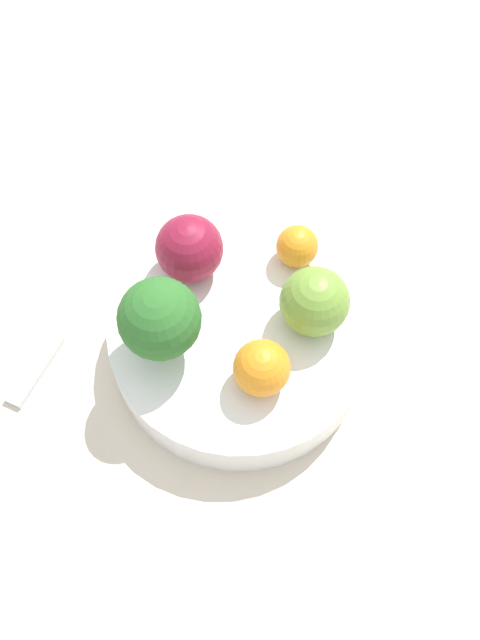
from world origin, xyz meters
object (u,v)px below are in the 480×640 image
object	(u,v)px
apple_red	(315,303)
spoon	(35,373)
apple_green	(189,248)
broccoli	(160,320)
orange_front	(262,368)
orange_back	(297,246)
bowl	(240,338)

from	to	relation	value
apple_red	spoon	world-z (taller)	apple_red
spoon	apple_green	bearing A→B (deg)	-65.27
broccoli	orange_front	world-z (taller)	broccoli
orange_back	bowl	bearing A→B (deg)	137.45
broccoli	apple_red	bearing A→B (deg)	-85.51
bowl	orange_back	world-z (taller)	orange_back
bowl	orange_back	distance (m)	0.09
broccoli	spoon	distance (m)	0.14
apple_red	spoon	size ratio (longest dim) A/B	0.80
orange_front	spoon	xyz separation A→B (m)	(0.04, 0.19, -0.06)
orange_front	bowl	bearing A→B (deg)	12.42
broccoli	spoon	bearing A→B (deg)	86.68
apple_red	apple_green	world-z (taller)	same
bowl	apple_green	size ratio (longest dim) A/B	3.85
orange_back	spoon	world-z (taller)	orange_back
broccoli	spoon	size ratio (longest dim) A/B	1.09
bowl	broccoli	size ratio (longest dim) A/B	2.85
bowl	broccoli	bearing A→B (deg)	99.96
apple_green	orange_front	distance (m)	0.12
broccoli	apple_red	distance (m)	0.12
broccoli	apple_green	world-z (taller)	broccoli
orange_back	orange_front	bearing A→B (deg)	157.78
apple_red	spoon	distance (m)	0.24
apple_red	broccoli	bearing A→B (deg)	94.49
orange_front	orange_back	world-z (taller)	orange_front
apple_green	orange_back	xyz separation A→B (m)	(-0.00, -0.09, -0.01)
apple_green	apple_red	bearing A→B (deg)	-123.83
bowl	apple_red	size ratio (longest dim) A/B	3.89
apple_red	spoon	bearing A→B (deg)	90.66
orange_front	apple_green	bearing A→B (deg)	22.48
bowl	broccoli	distance (m)	0.09
apple_red	orange_back	xyz separation A→B (m)	(0.06, 0.00, -0.01)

